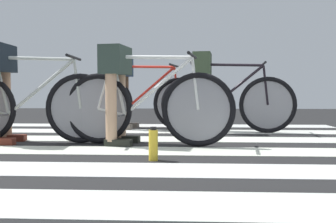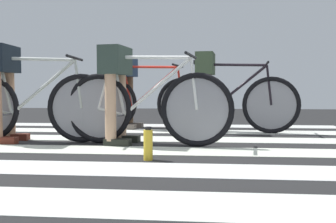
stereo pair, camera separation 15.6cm
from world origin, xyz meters
name	(u,v)px [view 2 (the right image)]	position (x,y,z in m)	size (l,w,h in m)	color
ground	(147,145)	(0.00, 0.00, 0.01)	(18.00, 14.00, 0.02)	black
crosswalk_markings	(144,144)	(-0.03, -0.02, 0.02)	(5.43, 4.21, 0.00)	beige
bicycle_1_of_4	(146,106)	(0.00, -0.05, 0.41)	(1.72, 0.53, 0.93)	black
cyclist_1_of_4	(116,81)	(-0.31, -0.01, 0.66)	(0.37, 0.44, 0.98)	tan
bicycle_2_of_4	(33,106)	(-1.20, 0.02, 0.41)	(1.74, 0.52, 0.93)	black
cyclist_2_of_4	(3,80)	(-1.51, 0.01, 0.67)	(0.33, 0.42, 1.01)	#A87A5B
bicycle_3_of_4	(230,103)	(0.92, 1.07, 0.41)	(1.73, 0.52, 0.93)	black
cyclist_3_of_4	(206,81)	(0.61, 1.11, 0.69)	(0.36, 0.43, 1.03)	brown
bicycle_4_of_4	(147,102)	(-0.21, 1.40, 0.41)	(1.71, 0.56, 0.93)	black
cyclist_4_of_4	(126,82)	(-0.51, 1.46, 0.68)	(0.38, 0.45, 1.02)	brown
water_bottle	(148,144)	(0.14, -0.83, 0.15)	(0.07, 0.07, 0.26)	gold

